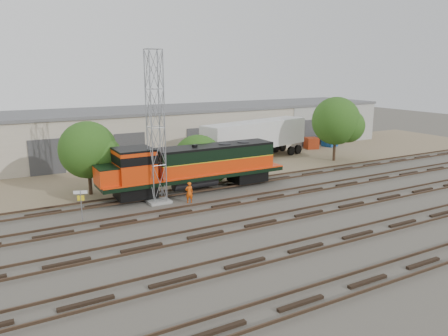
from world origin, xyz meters
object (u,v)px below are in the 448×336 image
locomotive (192,166)px  semi_trailer (258,135)px  signal_tower (156,131)px  worker (189,192)px

locomotive → semi_trailer: (11.87, 8.30, 0.47)m
signal_tower → semi_trailer: bearing=32.0°
locomotive → worker: locomotive is taller
worker → semi_trailer: 17.26m
locomotive → semi_trailer: 14.49m
locomotive → worker: (-1.44, -2.54, -1.38)m
signal_tower → semi_trailer: size_ratio=0.80×
signal_tower → worker: 5.19m
locomotive → worker: bearing=-119.5°
locomotive → worker: 3.23m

